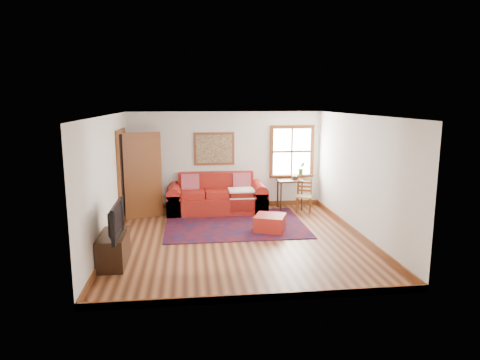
{
  "coord_description": "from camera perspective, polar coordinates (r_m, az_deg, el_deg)",
  "views": [
    {
      "loc": [
        -0.94,
        -8.25,
        2.78
      ],
      "look_at": [
        0.12,
        0.6,
        1.12
      ],
      "focal_mm": 32.0,
      "sensor_mm": 36.0,
      "label": 1
    }
  ],
  "objects": [
    {
      "name": "window",
      "position": [
        11.38,
        7.07,
        3.1
      ],
      "size": [
        1.18,
        0.2,
        1.38
      ],
      "color": "white",
      "rests_on": "ground"
    },
    {
      "name": "candle_hurricane",
      "position": [
        7.94,
        -15.88,
        -5.61
      ],
      "size": [
        0.12,
        0.12,
        0.18
      ],
      "color": "silver",
      "rests_on": "media_cabinet"
    },
    {
      "name": "doorway",
      "position": [
        10.26,
        -13.82,
        0.67
      ],
      "size": [
        0.89,
        1.08,
        2.14
      ],
      "color": "black",
      "rests_on": "ground"
    },
    {
      "name": "red_ottoman",
      "position": [
        9.28,
        4.02,
        -5.75
      ],
      "size": [
        0.79,
        0.79,
        0.35
      ],
      "primitive_type": "cube",
      "rotation": [
        0.0,
        0.0,
        -0.37
      ],
      "color": "maroon",
      "rests_on": "ground"
    },
    {
      "name": "television",
      "position": [
        7.4,
        -16.8,
        -5.17
      ],
      "size": [
        0.13,
        1.02,
        0.59
      ],
      "primitive_type": "imported",
      "rotation": [
        0.0,
        0.0,
        1.57
      ],
      "color": "black",
      "rests_on": "media_cabinet"
    },
    {
      "name": "red_leather_sofa",
      "position": [
        10.83,
        -3.1,
        -2.56
      ],
      "size": [
        2.47,
        1.02,
        0.97
      ],
      "color": "maroon",
      "rests_on": "ground"
    },
    {
      "name": "media_cabinet",
      "position": [
        7.74,
        -16.5,
        -8.83
      ],
      "size": [
        0.44,
        0.98,
        0.54
      ],
      "primitive_type": "cube",
      "color": "black",
      "rests_on": "ground"
    },
    {
      "name": "framed_artwork",
      "position": [
        11.05,
        -3.48,
        4.17
      ],
      "size": [
        1.05,
        0.07,
        0.85
      ],
      "color": "brown",
      "rests_on": "ground"
    },
    {
      "name": "ladder_back_chair",
      "position": [
        10.89,
        8.56,
        -1.97
      ],
      "size": [
        0.49,
        0.48,
        0.82
      ],
      "color": "tan",
      "rests_on": "ground"
    },
    {
      "name": "side_table",
      "position": [
        11.09,
        6.66,
        -0.6
      ],
      "size": [
        0.64,
        0.48,
        0.77
      ],
      "color": "black",
      "rests_on": "ground"
    },
    {
      "name": "room_envelope",
      "position": [
        8.39,
        -0.34,
        2.85
      ],
      "size": [
        5.04,
        5.54,
        2.52
      ],
      "color": "silver",
      "rests_on": "ground"
    },
    {
      "name": "ground",
      "position": [
        8.76,
        -0.31,
        -7.94
      ],
      "size": [
        5.5,
        5.5,
        0.0
      ],
      "primitive_type": "plane",
      "color": "#4A2313",
      "rests_on": "ground"
    },
    {
      "name": "persian_rug",
      "position": [
        9.78,
        -0.71,
        -5.87
      ],
      "size": [
        3.12,
        2.5,
        0.02
      ],
      "primitive_type": "cube",
      "rotation": [
        0.0,
        0.0,
        0.0
      ],
      "color": "#510B10",
      "rests_on": "ground"
    }
  ]
}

